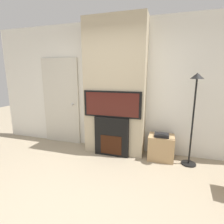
% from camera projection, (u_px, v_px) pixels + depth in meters
% --- Properties ---
extents(ground_plane, '(14.00, 14.00, 0.00)m').
position_uv_depth(ground_plane, '(72.00, 212.00, 2.11)').
color(ground_plane, tan).
extents(wall_back, '(6.00, 0.06, 2.70)m').
position_uv_depth(wall_back, '(118.00, 88.00, 3.72)').
color(wall_back, silver).
rests_on(wall_back, ground_plane).
extents(chimney_breast, '(1.23, 0.38, 2.70)m').
position_uv_depth(chimney_breast, '(115.00, 89.00, 3.52)').
color(chimney_breast, '#BCAD8E').
rests_on(chimney_breast, ground_plane).
extents(fireplace, '(0.70, 0.15, 0.80)m').
position_uv_depth(fireplace, '(112.00, 136.00, 3.54)').
color(fireplace, black).
rests_on(fireplace, ground_plane).
extents(television, '(1.16, 0.07, 0.52)m').
position_uv_depth(television, '(112.00, 104.00, 3.40)').
color(television, black).
rests_on(television, fireplace).
extents(floor_lamp, '(0.26, 0.26, 1.66)m').
position_uv_depth(floor_lamp, '(194.00, 104.00, 3.00)').
color(floor_lamp, black).
rests_on(floor_lamp, ground_plane).
extents(media_stand, '(0.48, 0.38, 0.53)m').
position_uv_depth(media_stand, '(161.00, 147.00, 3.39)').
color(media_stand, tan).
rests_on(media_stand, ground_plane).
extents(entry_door, '(0.93, 0.09, 1.99)m').
position_uv_depth(entry_door, '(61.00, 102.00, 4.15)').
color(entry_door, beige).
rests_on(entry_door, ground_plane).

